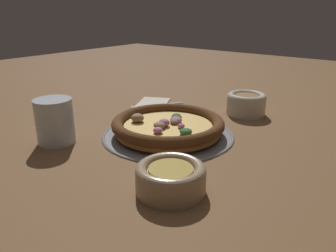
{
  "coord_description": "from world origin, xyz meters",
  "views": [
    {
      "loc": [
        0.58,
        0.45,
        0.29
      ],
      "look_at": [
        0.0,
        0.0,
        0.02
      ],
      "focal_mm": 35.0,
      "sensor_mm": 36.0,
      "label": 1
    }
  ],
  "objects_px": {
    "drinking_cup": "(55,121)",
    "napkin": "(153,102)",
    "bowl_near": "(171,177)",
    "pizza_tray": "(168,134)",
    "bowl_far": "(246,103)",
    "pizza": "(168,125)",
    "fork": "(154,105)"
  },
  "relations": [
    {
      "from": "pizza_tray",
      "to": "drinking_cup",
      "type": "relative_size",
      "value": 3.11
    },
    {
      "from": "bowl_near",
      "to": "napkin",
      "type": "height_order",
      "value": "bowl_near"
    },
    {
      "from": "bowl_near",
      "to": "drinking_cup",
      "type": "distance_m",
      "value": 0.33
    },
    {
      "from": "pizza",
      "to": "drinking_cup",
      "type": "relative_size",
      "value": 2.63
    },
    {
      "from": "pizza_tray",
      "to": "bowl_far",
      "type": "relative_size",
      "value": 2.89
    },
    {
      "from": "pizza_tray",
      "to": "napkin",
      "type": "bearing_deg",
      "value": -132.21
    },
    {
      "from": "bowl_far",
      "to": "fork",
      "type": "distance_m",
      "value": 0.28
    },
    {
      "from": "napkin",
      "to": "fork",
      "type": "height_order",
      "value": "napkin"
    },
    {
      "from": "napkin",
      "to": "drinking_cup",
      "type": "bearing_deg",
      "value": 5.06
    },
    {
      "from": "napkin",
      "to": "pizza_tray",
      "type": "bearing_deg",
      "value": 47.79
    },
    {
      "from": "pizza_tray",
      "to": "fork",
      "type": "distance_m",
      "value": 0.26
    },
    {
      "from": "pizza",
      "to": "bowl_far",
      "type": "height_order",
      "value": "bowl_far"
    },
    {
      "from": "napkin",
      "to": "bowl_far",
      "type": "bearing_deg",
      "value": 105.9
    },
    {
      "from": "bowl_far",
      "to": "fork",
      "type": "xyz_separation_m",
      "value": [
        0.09,
        -0.27,
        -0.03
      ]
    },
    {
      "from": "drinking_cup",
      "to": "pizza_tray",
      "type": "bearing_deg",
      "value": 137.45
    },
    {
      "from": "pizza",
      "to": "fork",
      "type": "bearing_deg",
      "value": -132.37
    },
    {
      "from": "pizza",
      "to": "bowl_far",
      "type": "xyz_separation_m",
      "value": [
        -0.27,
        0.07,
        0.01
      ]
    },
    {
      "from": "pizza",
      "to": "bowl_far",
      "type": "relative_size",
      "value": 2.45
    },
    {
      "from": "pizza_tray",
      "to": "fork",
      "type": "xyz_separation_m",
      "value": [
        -0.17,
        -0.19,
        -0.0
      ]
    },
    {
      "from": "bowl_near",
      "to": "drinking_cup",
      "type": "relative_size",
      "value": 1.15
    },
    {
      "from": "bowl_far",
      "to": "napkin",
      "type": "height_order",
      "value": "bowl_far"
    },
    {
      "from": "pizza_tray",
      "to": "drinking_cup",
      "type": "xyz_separation_m",
      "value": [
        0.19,
        -0.17,
        0.05
      ]
    },
    {
      "from": "pizza_tray",
      "to": "bowl_far",
      "type": "distance_m",
      "value": 0.28
    },
    {
      "from": "drinking_cup",
      "to": "fork",
      "type": "bearing_deg",
      "value": -177.15
    },
    {
      "from": "pizza",
      "to": "bowl_near",
      "type": "height_order",
      "value": "same"
    },
    {
      "from": "pizza",
      "to": "pizza_tray",
      "type": "bearing_deg",
      "value": 146.99
    },
    {
      "from": "drinking_cup",
      "to": "bowl_near",
      "type": "bearing_deg",
      "value": 88.6
    },
    {
      "from": "pizza_tray",
      "to": "bowl_far",
      "type": "height_order",
      "value": "bowl_far"
    },
    {
      "from": "bowl_near",
      "to": "drinking_cup",
      "type": "xyz_separation_m",
      "value": [
        -0.01,
        -0.33,
        0.02
      ]
    },
    {
      "from": "drinking_cup",
      "to": "pizza",
      "type": "bearing_deg",
      "value": 137.44
    },
    {
      "from": "fork",
      "to": "pizza",
      "type": "bearing_deg",
      "value": 80.93
    },
    {
      "from": "drinking_cup",
      "to": "napkin",
      "type": "bearing_deg",
      "value": -174.94
    }
  ]
}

